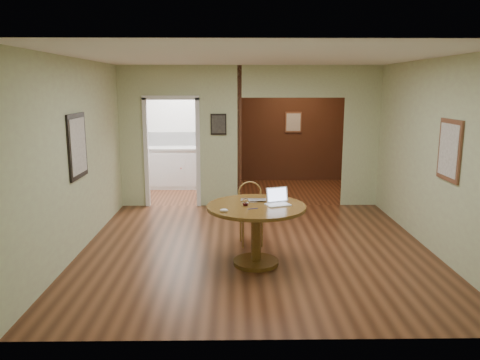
{
  "coord_description": "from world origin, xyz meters",
  "views": [
    {
      "loc": [
        -0.32,
        -6.46,
        2.31
      ],
      "look_at": [
        -0.23,
        -0.2,
        1.05
      ],
      "focal_mm": 35.0,
      "sensor_mm": 36.0,
      "label": 1
    }
  ],
  "objects_px": {
    "dining_table": "(256,221)",
    "open_laptop": "(278,200)",
    "closed_laptop": "(253,201)",
    "chair": "(251,210)"
  },
  "relations": [
    {
      "from": "open_laptop",
      "to": "closed_laptop",
      "type": "height_order",
      "value": "open_laptop"
    },
    {
      "from": "chair",
      "to": "open_laptop",
      "type": "bearing_deg",
      "value": -74.31
    },
    {
      "from": "closed_laptop",
      "to": "chair",
      "type": "bearing_deg",
      "value": 93.65
    },
    {
      "from": "open_laptop",
      "to": "dining_table",
      "type": "bearing_deg",
      "value": 172.5
    },
    {
      "from": "dining_table",
      "to": "chair",
      "type": "bearing_deg",
      "value": 92.66
    },
    {
      "from": "dining_table",
      "to": "chair",
      "type": "relative_size",
      "value": 1.39
    },
    {
      "from": "dining_table",
      "to": "open_laptop",
      "type": "distance_m",
      "value": 0.39
    },
    {
      "from": "chair",
      "to": "closed_laptop",
      "type": "distance_m",
      "value": 0.75
    },
    {
      "from": "dining_table",
      "to": "open_laptop",
      "type": "relative_size",
      "value": 3.66
    },
    {
      "from": "dining_table",
      "to": "closed_laptop",
      "type": "distance_m",
      "value": 0.28
    }
  ]
}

